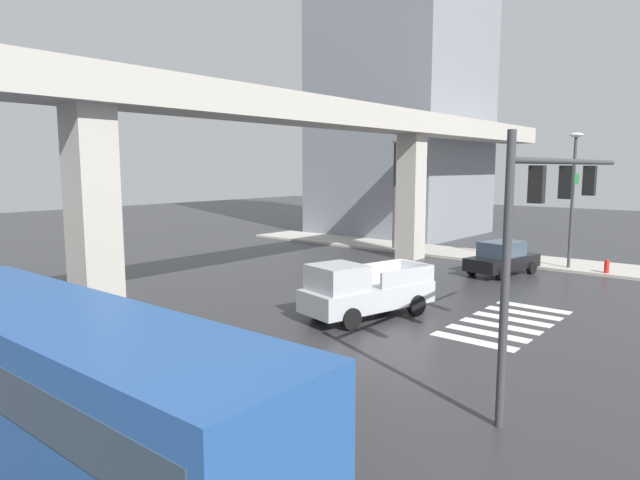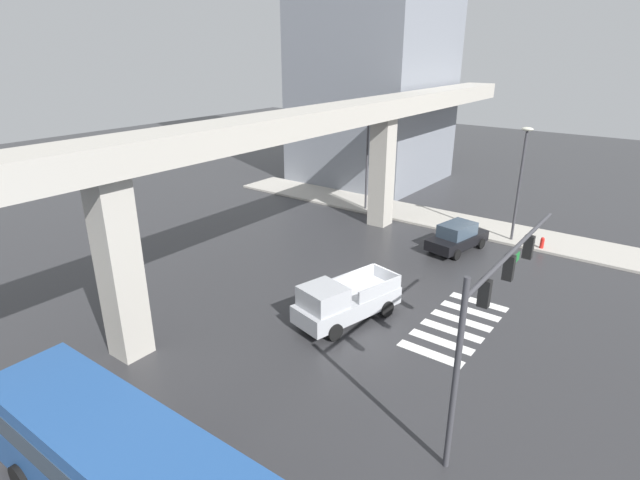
# 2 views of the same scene
# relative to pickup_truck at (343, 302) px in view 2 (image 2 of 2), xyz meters

# --- Properties ---
(ground_plane) EXTENTS (120.00, 120.00, 0.00)m
(ground_plane) POSITION_rel_pickup_truck_xyz_m (2.75, 0.20, -0.99)
(ground_plane) COLOR #2D2D30
(crosswalk_stripes) EXTENTS (6.05, 2.80, 0.01)m
(crosswalk_stripes) POSITION_rel_pickup_truck_xyz_m (2.75, -4.31, -0.98)
(crosswalk_stripes) COLOR silver
(crosswalk_stripes) RESTS_ON ground
(elevated_overpass) EXTENTS (54.88, 2.40, 8.60)m
(elevated_overpass) POSITION_rel_pickup_truck_xyz_m (2.75, 5.49, 6.42)
(elevated_overpass) COLOR #ADA89E
(elevated_overpass) RESTS_ON ground
(sidewalk_east) EXTENTS (4.00, 36.00, 0.15)m
(sidewalk_east) POSITION_rel_pickup_truck_xyz_m (15.93, 2.20, -0.91)
(sidewalk_east) COLOR #ADA89E
(sidewalk_east) RESTS_ON ground
(pickup_truck) EXTENTS (5.41, 3.06, 2.08)m
(pickup_truck) POSITION_rel_pickup_truck_xyz_m (0.00, 0.00, 0.00)
(pickup_truck) COLOR #A8AAAF
(pickup_truck) RESTS_ON ground
(city_bus) EXTENTS (2.89, 10.83, 2.99)m
(city_bus) POSITION_rel_pickup_truck_xyz_m (-11.74, -1.90, 0.73)
(city_bus) COLOR #234C8C
(city_bus) RESTS_ON ground
(sedan_black) EXTENTS (4.56, 2.57, 1.72)m
(sedan_black) POSITION_rel_pickup_truck_xyz_m (11.25, -0.75, -0.14)
(sedan_black) COLOR black
(sedan_black) RESTS_ON ground
(traffic_signal_mast) EXTENTS (8.69, 0.32, 6.20)m
(traffic_signal_mast) POSITION_rel_pickup_truck_xyz_m (-2.42, -7.19, 3.56)
(traffic_signal_mast) COLOR #38383D
(traffic_signal_mast) RESTS_ON ground
(street_lamp_near_corner) EXTENTS (0.44, 0.70, 7.24)m
(street_lamp_near_corner) POSITION_rel_pickup_truck_xyz_m (14.73, -3.02, 3.57)
(street_lamp_near_corner) COLOR #38383D
(street_lamp_near_corner) RESTS_ON ground
(street_lamp_mid_block) EXTENTS (0.44, 0.70, 7.24)m
(street_lamp_mid_block) POSITION_rel_pickup_truck_xyz_m (14.73, 7.94, 3.57)
(street_lamp_mid_block) COLOR #38383D
(street_lamp_mid_block) RESTS_ON ground
(fire_hydrant) EXTENTS (0.24, 0.24, 0.85)m
(fire_hydrant) POSITION_rel_pickup_truck_xyz_m (14.33, -4.96, -0.56)
(fire_hydrant) COLOR red
(fire_hydrant) RESTS_ON ground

